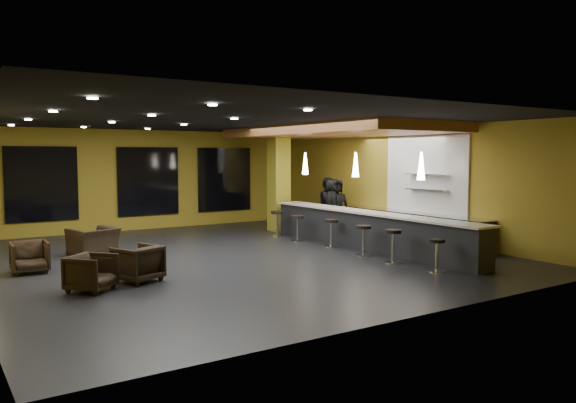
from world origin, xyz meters
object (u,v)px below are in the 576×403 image
staff_b (329,205)px  bar_stool_4 (298,225)px  prep_counter (405,227)px  pendant_2 (305,164)px  armchair_a (91,273)px  bar_stool_5 (277,220)px  bar_counter (367,231)px  bar_stool_1 (393,242)px  bar_stool_0 (437,251)px  bar_stool_2 (364,236)px  staff_a (332,208)px  armchair_c (30,257)px  armchair_d (93,241)px  bar_stool_3 (331,229)px  column (279,180)px  pendant_1 (356,165)px  staff_c (336,206)px  armchair_b (138,263)px  pendant_0 (421,166)px

staff_b → bar_stool_4: bearing=-176.4°
prep_counter → pendant_2: 3.73m
armchair_a → bar_stool_5: (6.88, 4.23, 0.17)m
bar_counter → bar_stool_1: bearing=-114.0°
pendant_2 → prep_counter: bearing=-51.3°
bar_stool_0 → bar_stool_2: size_ratio=0.94×
bar_counter → staff_a: size_ratio=4.42×
bar_counter → pendant_2: (0.00, 3.00, 1.85)m
armchair_c → armchair_a: bearing=-72.5°
bar_stool_0 → staff_a: bearing=75.2°
bar_counter → staff_a: staff_a is taller
armchair_d → bar_stool_4: size_ratio=1.38×
bar_stool_0 → bar_stool_4: (-0.08, 5.41, 0.03)m
bar_stool_3 → bar_stool_5: 2.64m
column → pendant_1: bearing=-90.0°
prep_counter → armchair_d: (-8.66, 2.69, -0.07)m
bar_stool_0 → staff_c: bearing=71.8°
armchair_b → staff_c: bearing=-178.9°
bar_counter → bar_stool_0: 3.36m
pendant_0 → armchair_b: size_ratio=0.84×
armchair_b → armchair_c: armchair_b is taller
bar_stool_0 → bar_stool_1: bearing=93.6°
staff_a → bar_stool_5: size_ratio=2.20×
bar_counter → armchair_d: size_ratio=7.30×
bar_stool_5 → bar_counter: bearing=-76.1°
armchair_a → staff_a: bearing=-20.1°
prep_counter → staff_c: (-0.74, 2.49, 0.49)m
prep_counter → pendant_0: pendant_0 is taller
pendant_1 → bar_stool_2: 2.40m
armchair_b → bar_stool_0: 6.51m
staff_b → staff_c: 0.24m
armchair_b → bar_stool_1: bearing=143.6°
pendant_0 → bar_counter: bearing=90.0°
staff_a → armchair_b: staff_a is taller
staff_a → bar_stool_2: bearing=-139.8°
bar_stool_0 → bar_counter: bearing=76.3°
pendant_1 → armchair_c: pendant_1 is taller
staff_b → bar_stool_5: 1.98m
staff_b → bar_stool_5: (-1.92, 0.23, -0.41)m
staff_a → bar_stool_4: bearing=167.9°
bar_stool_2 → column: bearing=81.4°
armchair_c → bar_stool_2: (7.62, -2.44, 0.15)m
pendant_0 → staff_a: bearing=80.8°
prep_counter → pendant_1: size_ratio=8.57×
pendant_1 → armchair_c: (-8.43, 1.13, -1.99)m
pendant_1 → staff_a: 2.58m
armchair_d → bar_stool_1: bearing=120.4°
armchair_d → staff_c: bearing=160.6°
bar_stool_4 → bar_stool_5: 1.24m
bar_stool_1 → staff_a: bearing=70.2°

